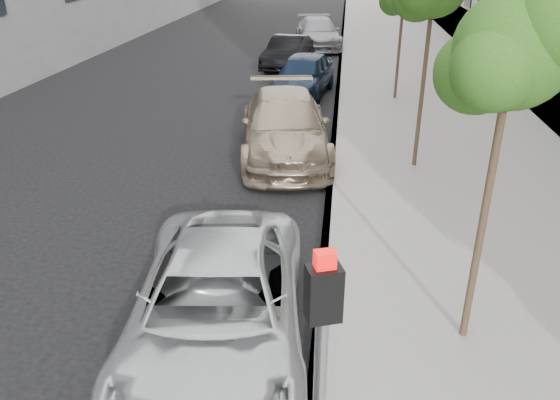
% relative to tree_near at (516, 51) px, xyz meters
% --- Properties ---
extents(sidewalk, '(6.40, 72.00, 0.14)m').
position_rel_tree_near_xyz_m(sidewalk, '(1.07, 22.50, -3.96)').
color(sidewalk, gray).
rests_on(sidewalk, ground).
extents(curb, '(0.15, 72.00, 0.14)m').
position_rel_tree_near_xyz_m(curb, '(-2.05, 22.50, -3.96)').
color(curb, '#9E9B93').
rests_on(curb, ground).
extents(tree_near, '(1.68, 1.48, 4.72)m').
position_rel_tree_near_xyz_m(tree_near, '(0.00, 0.00, 0.00)').
color(tree_near, '#38281C').
rests_on(tree_near, sidewalk).
extents(signal_pole, '(0.29, 0.25, 3.10)m').
position_rel_tree_near_xyz_m(signal_pole, '(-1.93, -3.22, -1.95)').
color(signal_pole, '#939699').
rests_on(signal_pole, sidewalk).
extents(minivan, '(2.82, 5.20, 1.38)m').
position_rel_tree_near_xyz_m(minivan, '(-3.39, -0.52, -3.34)').
color(minivan, silver).
rests_on(minivan, ground).
extents(suv, '(2.98, 5.69, 1.57)m').
position_rel_tree_near_xyz_m(suv, '(-3.33, 7.24, -3.24)').
color(suv, tan).
rests_on(suv, ground).
extents(sedan_blue, '(2.38, 4.63, 1.51)m').
position_rel_tree_near_xyz_m(sedan_blue, '(-3.33, 13.48, -3.27)').
color(sedan_blue, black).
rests_on(sedan_blue, ground).
extents(sedan_black, '(2.11, 4.31, 1.36)m').
position_rel_tree_near_xyz_m(sedan_black, '(-4.40, 18.36, -3.35)').
color(sedan_black, black).
rests_on(sedan_black, ground).
extents(sedan_rear, '(2.94, 5.51, 1.52)m').
position_rel_tree_near_xyz_m(sedan_rear, '(-3.33, 23.66, -3.27)').
color(sedan_rear, gray).
rests_on(sedan_rear, ground).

